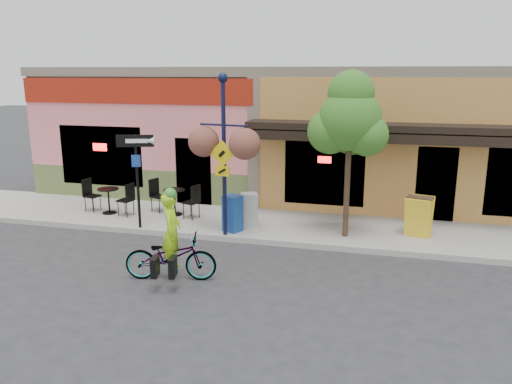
% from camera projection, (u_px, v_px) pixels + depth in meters
% --- Properties ---
extents(ground, '(90.00, 90.00, 0.00)m').
position_uv_depth(ground, '(258.00, 252.00, 12.41)').
color(ground, '#2D2D30').
rests_on(ground, ground).
extents(sidewalk, '(24.00, 3.00, 0.15)m').
position_uv_depth(sidewalk, '(275.00, 225.00, 14.27)').
color(sidewalk, '#9E9B93').
rests_on(sidewalk, ground).
extents(curb, '(24.00, 0.12, 0.15)m').
position_uv_depth(curb, '(263.00, 242.00, 12.91)').
color(curb, '#A8A59E').
rests_on(curb, ground).
extents(building, '(18.20, 8.20, 4.50)m').
position_uv_depth(building, '(306.00, 128.00, 18.94)').
color(building, '#F87A7F').
rests_on(building, ground).
extents(bicycle, '(2.06, 1.07, 1.03)m').
position_uv_depth(bicycle, '(171.00, 257.00, 10.65)').
color(bicycle, '#962F0D').
rests_on(bicycle, ground).
extents(cyclist_rider, '(0.52, 0.68, 1.67)m').
position_uv_depth(cyclist_rider, '(172.00, 243.00, 10.56)').
color(cyclist_rider, '#A3E418').
rests_on(cyclist_rider, ground).
extents(lamp_post, '(1.40, 0.72, 4.19)m').
position_uv_depth(lamp_post, '(224.00, 157.00, 12.75)').
color(lamp_post, '#111538').
rests_on(lamp_post, sidewalk).
extents(one_way_sign, '(1.01, 0.50, 2.58)m').
position_uv_depth(one_way_sign, '(138.00, 182.00, 13.53)').
color(one_way_sign, black).
rests_on(one_way_sign, sidewalk).
extents(cafe_set_left, '(1.81, 1.13, 1.01)m').
position_uv_depth(cafe_set_left, '(109.00, 197.00, 15.09)').
color(cafe_set_left, black).
rests_on(cafe_set_left, sidewalk).
extents(cafe_set_right, '(1.91, 1.37, 1.03)m').
position_uv_depth(cafe_set_right, '(175.00, 198.00, 14.92)').
color(cafe_set_right, black).
rests_on(cafe_set_right, sidewalk).
extents(newspaper_box_blue, '(0.57, 0.54, 0.99)m').
position_uv_depth(newspaper_box_blue, '(233.00, 213.00, 13.42)').
color(newspaper_box_blue, '#184493').
rests_on(newspaper_box_blue, sidewalk).
extents(newspaper_box_grey, '(0.56, 0.54, 0.95)m').
position_uv_depth(newspaper_box_grey, '(249.00, 210.00, 13.83)').
color(newspaper_box_grey, '#A2A2A2').
rests_on(newspaper_box_grey, sidewalk).
extents(street_tree, '(1.93, 1.93, 4.32)m').
position_uv_depth(street_tree, '(348.00, 155.00, 12.62)').
color(street_tree, '#3D7A26').
rests_on(street_tree, sidewalk).
extents(sandwich_board, '(0.75, 0.62, 1.07)m').
position_uv_depth(sandwich_board, '(417.00, 218.00, 12.81)').
color(sandwich_board, yellow).
rests_on(sandwich_board, sidewalk).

